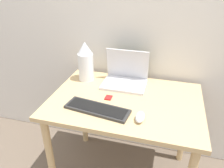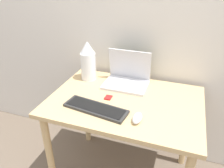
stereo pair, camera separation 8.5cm
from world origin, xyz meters
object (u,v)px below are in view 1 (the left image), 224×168
laptop (125,77)px  vase (86,62)px  mouse (140,117)px  mp3_player (108,98)px  keyboard (97,109)px

laptop → vase: bearing=-177.8°
laptop → mouse: 0.46m
laptop → mp3_player: 0.25m
vase → mp3_player: 0.37m
mouse → vase: (-0.50, 0.41, 0.13)m
mouse → mp3_player: (-0.25, 0.18, -0.02)m
mouse → mp3_player: size_ratio=1.89×
keyboard → vase: bearing=120.0°
keyboard → vase: vase is taller
keyboard → mp3_player: bearing=79.7°
mp3_player → laptop: bearing=75.1°
laptop → mouse: size_ratio=2.98×
vase → laptop: bearing=2.2°
vase → mp3_player: (0.25, -0.23, -0.15)m
laptop → vase: (-0.31, -0.01, 0.10)m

